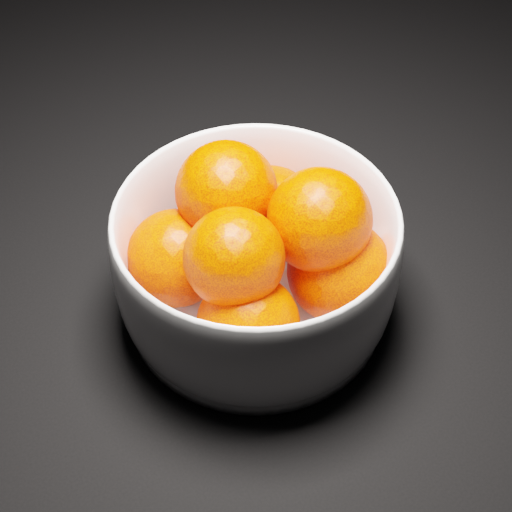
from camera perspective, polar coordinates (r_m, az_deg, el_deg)
name	(u,v)px	position (r m, az deg, el deg)	size (l,w,h in m)	color
ground	(189,167)	(0.73, -5.39, 7.09)	(3.00, 3.00, 0.00)	black
bowl	(256,261)	(0.56, 0.00, -0.38)	(0.22, 0.22, 0.11)	silver
orange_pile	(262,246)	(0.55, 0.45, 0.81)	(0.19, 0.18, 0.13)	#FF3100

